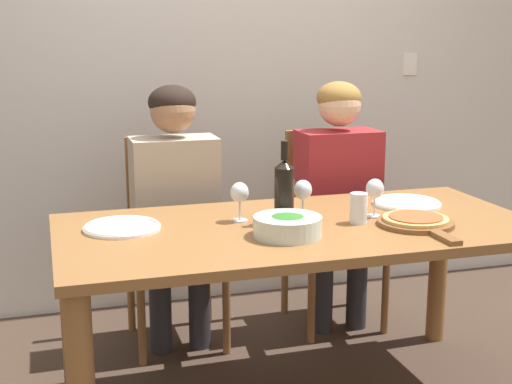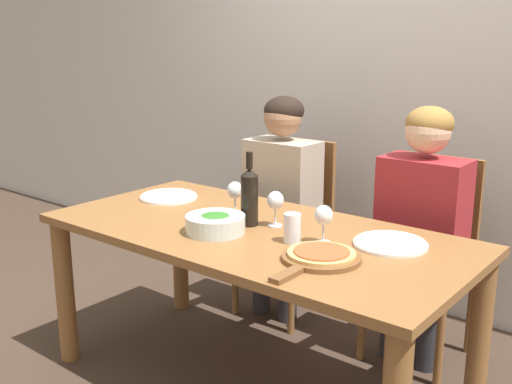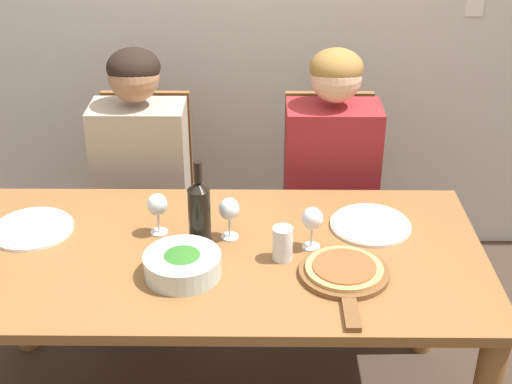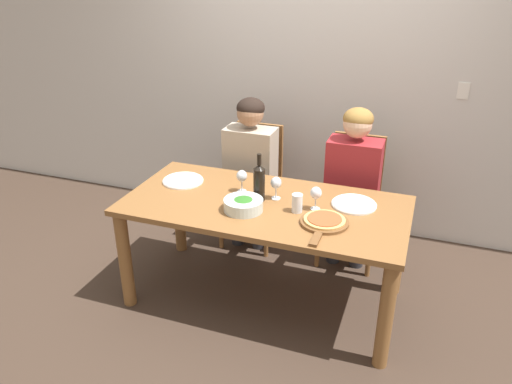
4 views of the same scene
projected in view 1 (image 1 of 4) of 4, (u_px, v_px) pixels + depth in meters
back_wall at (218, 47)px, 3.68m from camera, size 10.00×0.06×2.70m
dining_table at (299, 254)px, 2.68m from camera, size 1.78×0.86×0.72m
chair_left at (172, 235)px, 3.33m from camera, size 0.42×0.42×0.95m
chair_right at (328, 223)px, 3.55m from camera, size 0.42×0.42×0.95m
person_woman at (176, 194)px, 3.17m from camera, size 0.47×0.51×1.20m
person_man at (339, 184)px, 3.39m from camera, size 0.47×0.51×1.20m
wine_bottle at (284, 190)px, 2.64m from camera, size 0.07×0.07×0.31m
broccoli_bowl at (288, 226)px, 2.50m from camera, size 0.24×0.24×0.08m
dinner_plate_left at (122, 227)px, 2.59m from camera, size 0.28×0.28×0.02m
dinner_plate_right at (407, 203)px, 2.95m from camera, size 0.28×0.28×0.02m
pizza_on_board at (417, 222)px, 2.64m from camera, size 0.28×0.42×0.04m
wine_glass_left at (240, 194)px, 2.68m from camera, size 0.07×0.07×0.15m
wine_glass_right at (375, 191)px, 2.75m from camera, size 0.07×0.07×0.15m
wine_glass_centre at (303, 192)px, 2.72m from camera, size 0.07×0.07×0.15m
water_tumbler at (359, 208)px, 2.67m from camera, size 0.07×0.07×0.12m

